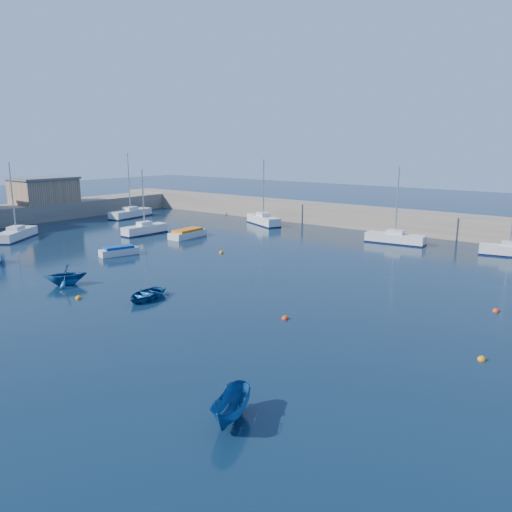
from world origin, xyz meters
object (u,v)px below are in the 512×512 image
Objects in this scene: sailboat_4 at (131,213)px; sailboat_3 at (145,229)px; sailboat_6 at (395,238)px; sailboat_5 at (263,220)px; sailboat_2 at (16,234)px; sailboat_7 at (509,250)px; motorboat_2 at (188,233)px; dinghy_right at (232,408)px; dinghy_center at (146,295)px; motorboat_1 at (119,251)px; dinghy_left at (65,275)px; brick_shed_a at (44,191)px.

sailboat_3 is at bearing -40.72° from sailboat_4.
sailboat_5 is at bearing 79.47° from sailboat_6.
sailboat_2 is 1.21× the size of sailboat_7.
motorboat_2 is at bearing 5.44° from sailboat_2.
sailboat_6 is at bearing -1.25° from sailboat_2.
sailboat_2 is 47.10m from dinghy_right.
dinghy_center is (-17.05, -31.16, -0.22)m from sailboat_7.
sailboat_3 is 1.55× the size of motorboat_2.
motorboat_1 is 1.29× the size of dinghy_right.
sailboat_7 is (30.90, -0.80, -0.09)m from sailboat_5.
sailboat_3 is at bearing 144.42° from motorboat_1.
sailboat_4 reaches higher than dinghy_right.
sailboat_5 is at bearing 66.20° from sailboat_3.
motorboat_1 is 1.16× the size of dinghy_center.
dinghy_right is at bearing -172.09° from sailboat_6.
sailboat_7 reaches higher than dinghy_left.
motorboat_2 is 40.63m from dinghy_right.
sailboat_2 is 19.63m from motorboat_2.
dinghy_right is at bearing -118.70° from sailboat_5.
sailboat_4 is at bearing 47.08° from brick_shed_a.
sailboat_5 is at bearing 9.97° from sailboat_4.
brick_shed_a is 30.00m from motorboat_1.
sailboat_6 is at bearing 82.45° from sailboat_7.
sailboat_7 is (59.01, 14.81, -3.53)m from brick_shed_a.
sailboat_7 is 39.52m from dinghy_right.
sailboat_3 is 11.83m from motorboat_1.
sailboat_2 is at bearing 140.73° from dinghy_right.
sailboat_5 is (6.90, 14.86, 0.05)m from sailboat_3.
sailboat_6 reaches higher than motorboat_2.
sailboat_5 is at bearing 101.85° from dinghy_center.
motorboat_1 is (7.32, -9.29, -0.18)m from sailboat_3.
sailboat_4 is 1.12× the size of sailboat_6.
sailboat_4 reaches higher than sailboat_7.
dinghy_center is (20.76, -17.09, -0.26)m from sailboat_3.
motorboat_1 is at bearing 128.74° from dinghy_right.
motorboat_1 is at bearing -85.63° from motorboat_2.
sailboat_5 reaches higher than dinghy_center.
motorboat_2 reaches higher than motorboat_1.
motorboat_2 is (-20.68, -11.65, -0.11)m from sailboat_6.
sailboat_4 reaches higher than motorboat_2.
sailboat_5 reaches higher than sailboat_3.
sailboat_7 is (37.81, 14.06, -0.04)m from sailboat_3.
brick_shed_a is 60.94m from sailboat_7.
motorboat_2 is at bearing -159.70° from sailboat_5.
motorboat_1 is (16.28, 2.07, -0.18)m from sailboat_2.
dinghy_left is at bearing 131.38° from sailboat_7.
brick_shed_a is 62.38m from dinghy_right.
dinghy_center is (15.05, -18.77, -0.13)m from motorboat_2.
sailboat_7 is at bearing 49.72° from dinghy_center.
brick_shed_a reaches higher than dinghy_right.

